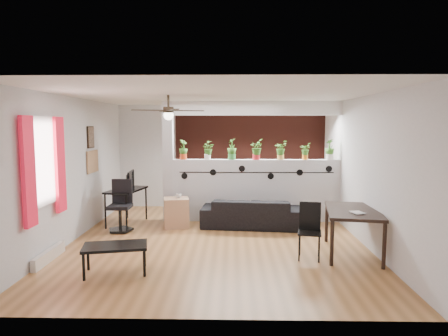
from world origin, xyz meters
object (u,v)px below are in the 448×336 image
potted_plant_0 (183,149)px  coffee_table (115,248)px  dining_table (353,214)px  cube_shelf (176,213)px  potted_plant_1 (208,150)px  computer_desk (126,192)px  ceiling_fan (168,112)px  potted_plant_2 (232,148)px  sofa (251,213)px  potted_plant_3 (256,149)px  potted_plant_4 (281,149)px  office_chair (121,209)px  folding_chair (310,225)px  potted_plant_6 (330,149)px  potted_plant_5 (305,151)px  cup (179,196)px

potted_plant_0 → coffee_table: bearing=-100.4°
dining_table → cube_shelf: bearing=152.0°
potted_plant_1 → computer_desk: size_ratio=0.35×
ceiling_fan → potted_plant_2: ceiling_fan is taller
sofa → cube_shelf: bearing=7.2°
potted_plant_1 → potted_plant_3: size_ratio=0.89×
ceiling_fan → coffee_table: ceiling_fan is taller
potted_plant_2 → potted_plant_4: 1.05m
sofa → office_chair: (-2.60, -0.38, 0.16)m
potted_plant_2 → folding_chair: bearing=-62.8°
sofa → coffee_table: bearing=57.6°
folding_chair → computer_desk: bearing=149.1°
sofa → office_chair: office_chair is taller
potted_plant_3 → potted_plant_4: size_ratio=1.08×
potted_plant_0 → office_chair: 1.85m
potted_plant_1 → potted_plant_6: size_ratio=0.89×
ceiling_fan → computer_desk: ceiling_fan is taller
potted_plant_6 → computer_desk: size_ratio=0.40×
ceiling_fan → sofa: size_ratio=0.62×
potted_plant_5 → cup: (-2.67, -0.58, -0.89)m
cube_shelf → potted_plant_1: bearing=32.8°
potted_plant_0 → potted_plant_1: (0.53, 0.00, -0.01)m
cup → folding_chair: bearing=-38.2°
potted_plant_1 → cup: 1.22m
coffee_table → potted_plant_5: bearing=44.6°
dining_table → potted_plant_2: bearing=131.3°
potted_plant_1 → dining_table: (2.50, -2.24, -0.90)m
potted_plant_3 → potted_plant_0: bearing=180.0°
potted_plant_3 → sofa: bearing=-102.8°
folding_chair → ceiling_fan: bearing=165.1°
potted_plant_6 → folding_chair: bearing=-109.7°
potted_plant_2 → potted_plant_6: potted_plant_2 is taller
office_chair → folding_chair: (3.43, -1.51, 0.08)m
dining_table → potted_plant_5: bearing=99.9°
potted_plant_1 → potted_plant_5: size_ratio=1.09×
potted_plant_2 → potted_plant_3: 0.53m
potted_plant_0 → cup: size_ratio=3.67×
potted_plant_0 → folding_chair: potted_plant_0 is taller
potted_plant_3 → potted_plant_4: bearing=-0.0°
dining_table → potted_plant_0: bearing=143.5°
cube_shelf → potted_plant_6: bearing=-0.8°
potted_plant_5 → coffee_table: size_ratio=0.38×
potted_plant_5 → dining_table: size_ratio=0.25×
cup → computer_desk: computer_desk is taller
potted_plant_1 → coffee_table: size_ratio=0.41×
potted_plant_3 → cup: potted_plant_3 is taller
potted_plant_0 → potted_plant_4: 2.11m
potted_plant_0 → potted_plant_1: 0.53m
potted_plant_5 → potted_plant_2: bearing=180.0°
potted_plant_4 → office_chair: bearing=-164.3°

